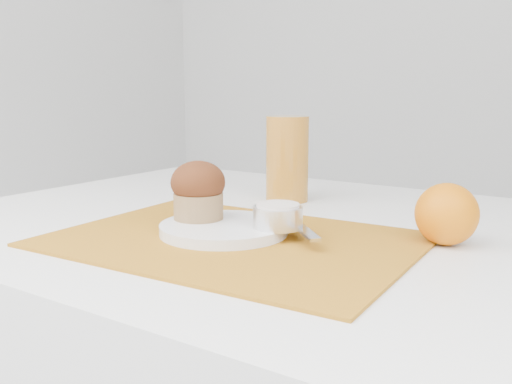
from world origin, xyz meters
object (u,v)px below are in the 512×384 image
Objects in this scene: plate at (224,228)px; juice_glass at (287,159)px; orange at (447,214)px; muffin at (198,190)px.

plate is 1.16× the size of juice_glass.
orange is 0.98× the size of muffin.
juice_glass is at bearing 102.07° from plate.
plate is at bearing -77.93° from juice_glass.
juice_glass is (-0.32, 0.14, 0.04)m from orange.
muffin is at bearing -87.94° from juice_glass.
juice_glass reaches higher than orange.
orange is at bearing -23.19° from juice_glass.
plate is at bearing -154.28° from orange.
plate is 2.17× the size of orange.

